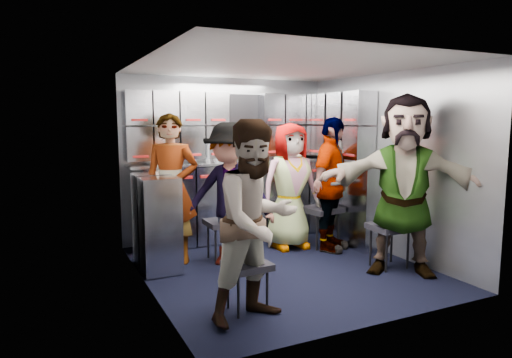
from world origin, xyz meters
name	(u,v)px	position (x,y,z in m)	size (l,w,h in m)	color
floor	(281,268)	(0.00, 0.00, 0.00)	(3.00, 3.00, 0.00)	black
wall_back	(228,158)	(0.00, 1.50, 1.05)	(2.80, 0.04, 2.10)	#8F949C
wall_left	(146,177)	(-1.40, 0.00, 1.05)	(0.04, 3.00, 2.10)	#8F949C
wall_right	(388,164)	(1.40, 0.00, 1.05)	(0.04, 3.00, 2.10)	#8F949C
ceiling	(283,66)	(0.00, 0.00, 2.10)	(2.80, 3.00, 0.02)	silver
cart_bank_back	(234,202)	(0.00, 1.29, 0.49)	(2.68, 0.38, 0.99)	#9699A5
cart_bank_left	(156,222)	(-1.19, 0.56, 0.49)	(0.38, 0.76, 0.99)	#9699A5
counter	(234,162)	(0.00, 1.29, 1.01)	(2.68, 0.42, 0.03)	#BABDC2
locker_bank_back	(232,125)	(0.00, 1.35, 1.49)	(2.68, 0.28, 0.82)	#9699A5
locker_bank_right	(342,125)	(1.25, 0.70, 1.49)	(0.28, 1.00, 0.82)	#9699A5
right_cabinet	(345,203)	(1.25, 0.60, 0.50)	(0.28, 1.20, 1.00)	#9699A5
coffee_niche	(243,127)	(0.18, 1.41, 1.47)	(0.46, 0.16, 0.84)	black
red_latch_strip	(240,175)	(0.00, 1.09, 0.88)	(2.60, 0.02, 0.03)	maroon
jump_seat_near_left	(247,268)	(-0.77, -0.83, 0.36)	(0.36, 0.35, 0.41)	black
jump_seat_mid_left	(223,225)	(-0.44, 0.55, 0.40)	(0.38, 0.36, 0.45)	black
jump_seat_center	(283,210)	(0.47, 0.84, 0.44)	(0.51, 0.49, 0.49)	black
jump_seat_mid_right	(322,211)	(0.85, 0.52, 0.44)	(0.48, 0.46, 0.50)	black
jump_seat_near_right	(390,229)	(1.05, -0.46, 0.41)	(0.41, 0.39, 0.46)	black
attendant_standing	(171,189)	(-0.98, 0.71, 0.82)	(0.60, 0.39, 1.63)	black
attendant_arc_a	(257,222)	(-0.77, -1.01, 0.79)	(0.76, 0.60, 1.57)	black
attendant_arc_b	(229,194)	(-0.44, 0.37, 0.77)	(0.99, 0.57, 1.54)	black
attendant_arc_c	(290,186)	(0.47, 0.66, 0.76)	(0.75, 0.48, 1.52)	black
attendant_arc_d	(331,185)	(0.85, 0.34, 0.80)	(0.93, 0.39, 1.60)	black
attendant_arc_e	(404,185)	(1.05, -0.64, 0.91)	(1.70, 0.54, 1.83)	black
bottle_left	(217,153)	(-0.25, 1.24, 1.15)	(0.06, 0.06, 0.24)	white
bottle_mid	(208,153)	(-0.37, 1.24, 1.15)	(0.07, 0.07, 0.24)	white
bottle_right	(293,151)	(0.85, 1.24, 1.15)	(0.07, 0.07, 0.23)	white
cup_left	(154,161)	(-1.04, 1.23, 1.08)	(0.09, 0.09, 0.10)	beige
cup_right	(298,155)	(0.92, 1.23, 1.08)	(0.08, 0.08, 0.10)	beige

